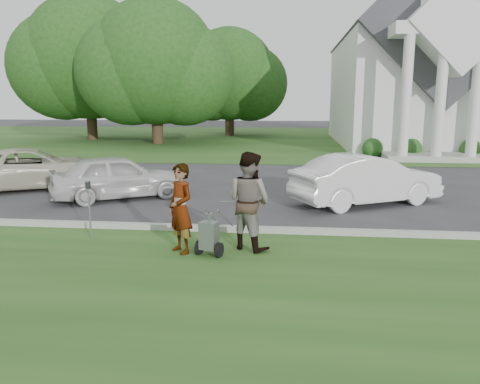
% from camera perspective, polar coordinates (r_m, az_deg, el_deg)
% --- Properties ---
extents(ground, '(120.00, 120.00, 0.00)m').
position_cam_1_polar(ground, '(10.23, -0.48, -5.80)').
color(ground, '#333335').
rests_on(ground, ground).
extents(grass_strip, '(80.00, 7.00, 0.01)m').
position_cam_1_polar(grass_strip, '(7.44, -3.19, -12.47)').
color(grass_strip, '#254919').
rests_on(grass_strip, ground).
extents(church_lawn, '(80.00, 30.00, 0.01)m').
position_cam_1_polar(church_lawn, '(36.86, 4.36, 6.48)').
color(church_lawn, '#254919').
rests_on(church_lawn, ground).
extents(curb, '(80.00, 0.18, 0.15)m').
position_cam_1_polar(curb, '(10.73, -0.14, -4.57)').
color(curb, '#9E9E93').
rests_on(curb, ground).
extents(church, '(9.19, 19.00, 24.10)m').
position_cam_1_polar(church, '(33.90, 20.28, 15.49)').
color(church, white).
rests_on(church, ground).
extents(tree_left, '(10.63, 8.40, 9.71)m').
position_cam_1_polar(tree_left, '(33.07, -10.29, 14.66)').
color(tree_left, '#332316').
rests_on(tree_left, ground).
extents(tree_far, '(11.64, 9.20, 10.73)m').
position_cam_1_polar(tree_far, '(37.96, -18.03, 14.71)').
color(tree_far, '#332316').
rests_on(tree_far, ground).
extents(tree_back, '(9.61, 7.60, 8.89)m').
position_cam_1_polar(tree_back, '(40.08, -1.31, 13.64)').
color(tree_back, '#332316').
rests_on(tree_back, ground).
extents(striping_cart, '(0.67, 1.06, 0.92)m').
position_cam_1_polar(striping_cart, '(9.08, -3.77, -5.42)').
color(striping_cart, black).
rests_on(striping_cart, ground).
extents(person_left, '(0.76, 0.75, 1.77)m').
position_cam_1_polar(person_left, '(9.20, -7.25, -2.11)').
color(person_left, '#999999').
rests_on(person_left, ground).
extents(person_right, '(1.21, 1.15, 1.97)m').
position_cam_1_polar(person_right, '(9.36, 1.07, -1.16)').
color(person_right, '#999999').
rests_on(person_right, ground).
extents(parking_meter_near, '(0.09, 0.08, 1.28)m').
position_cam_1_polar(parking_meter_near, '(10.65, -17.93, -1.19)').
color(parking_meter_near, gray).
rests_on(parking_meter_near, ground).
extents(car_a, '(5.45, 4.44, 1.38)m').
position_cam_1_polar(car_a, '(17.49, -23.99, 2.65)').
color(car_a, beige).
rests_on(car_a, ground).
extents(car_b, '(4.26, 3.45, 1.36)m').
position_cam_1_polar(car_b, '(14.77, -14.60, 1.83)').
color(car_b, silver).
rests_on(car_b, ground).
extents(car_d, '(4.60, 3.44, 1.45)m').
position_cam_1_polar(car_d, '(13.99, 15.15, 1.47)').
color(car_d, silver).
rests_on(car_d, ground).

